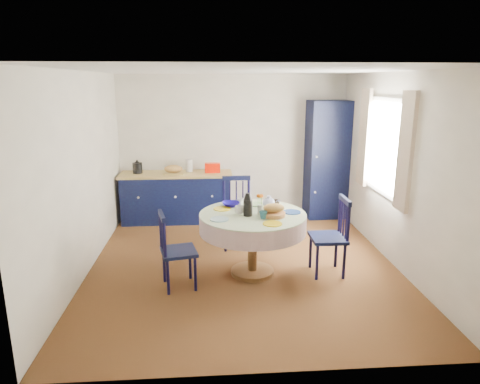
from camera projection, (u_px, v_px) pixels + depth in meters
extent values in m
plane|color=black|center=(243.00, 263.00, 5.76)|extent=(4.50, 4.50, 0.00)
plane|color=white|center=(243.00, 70.00, 5.13)|extent=(4.50, 4.50, 0.00)
cube|color=beige|center=(233.00, 146.00, 7.61)|extent=(4.00, 0.02, 2.50)
cube|color=beige|center=(83.00, 175.00, 5.30)|extent=(0.02, 4.50, 2.50)
cube|color=beige|center=(395.00, 170.00, 5.58)|extent=(0.02, 4.50, 2.50)
plane|color=white|center=(387.00, 148.00, 5.81)|extent=(0.00, 1.20, 1.20)
cube|color=beige|center=(405.00, 152.00, 5.12)|extent=(0.05, 0.34, 1.45)
cube|color=beige|center=(364.00, 137.00, 6.47)|extent=(0.05, 0.34, 1.45)
cube|color=black|center=(177.00, 198.00, 7.42)|extent=(1.85, 0.56, 0.81)
cube|color=#A08649|center=(176.00, 174.00, 7.31)|extent=(1.91, 0.60, 0.04)
cube|color=#B01000|center=(212.00, 168.00, 7.35)|extent=(0.26, 0.14, 0.16)
cube|color=#A08649|center=(173.00, 173.00, 7.25)|extent=(0.34, 0.24, 0.02)
ellipsoid|color=#AC8B43|center=(173.00, 169.00, 7.23)|extent=(0.31, 0.20, 0.13)
cylinder|color=silver|center=(189.00, 165.00, 7.40)|extent=(0.12, 0.12, 0.22)
cube|color=black|center=(328.00, 160.00, 7.55)|extent=(0.74, 0.55, 2.06)
cylinder|color=white|center=(316.00, 157.00, 7.25)|extent=(0.04, 0.02, 0.04)
cylinder|color=white|center=(314.00, 192.00, 7.40)|extent=(0.04, 0.02, 0.04)
cylinder|color=#553A18|center=(252.00, 271.00, 5.44)|extent=(0.54, 0.54, 0.05)
cylinder|color=#553A18|center=(252.00, 244.00, 5.35)|extent=(0.12, 0.12, 0.73)
cylinder|color=#553A18|center=(253.00, 216.00, 5.26)|extent=(1.26, 1.26, 0.03)
cylinder|color=silver|center=(253.00, 223.00, 5.28)|extent=(1.32, 1.32, 0.22)
cylinder|color=silver|center=(253.00, 214.00, 5.25)|extent=(1.32, 1.32, 0.01)
cylinder|color=#96C4D0|center=(219.00, 219.00, 5.01)|extent=(0.22, 0.22, 0.01)
cylinder|color=gold|center=(272.00, 224.00, 4.86)|extent=(0.22, 0.22, 0.01)
cylinder|color=navy|center=(292.00, 212.00, 5.29)|extent=(0.22, 0.22, 0.01)
cylinder|color=#8BB374|center=(256.00, 204.00, 5.63)|extent=(0.22, 0.22, 0.01)
cylinder|color=gold|center=(222.00, 209.00, 5.43)|extent=(0.22, 0.22, 0.01)
cylinder|color=#A97843|center=(274.00, 214.00, 5.14)|extent=(0.28, 0.28, 0.05)
ellipsoid|color=#AC8B43|center=(274.00, 208.00, 5.12)|extent=(0.26, 0.16, 0.11)
cube|color=silver|center=(242.00, 209.00, 5.38)|extent=(0.10, 0.07, 0.04)
cylinder|color=black|center=(195.00, 274.00, 4.94)|extent=(0.04, 0.04, 0.42)
cylinder|color=black|center=(190.00, 263.00, 5.25)|extent=(0.04, 0.04, 0.42)
cylinder|color=black|center=(168.00, 277.00, 4.85)|extent=(0.04, 0.04, 0.42)
cylinder|color=black|center=(164.00, 266.00, 5.16)|extent=(0.04, 0.04, 0.42)
cube|color=black|center=(179.00, 251.00, 5.00)|extent=(0.48, 0.49, 0.04)
cylinder|color=black|center=(164.00, 239.00, 4.73)|extent=(0.04, 0.04, 0.47)
cylinder|color=black|center=(161.00, 229.00, 5.04)|extent=(0.04, 0.04, 0.47)
cube|color=black|center=(162.00, 216.00, 4.83)|extent=(0.12, 0.37, 0.06)
cylinder|color=black|center=(164.00, 238.00, 4.81)|extent=(0.02, 0.02, 0.39)
cylinder|color=black|center=(163.00, 236.00, 4.89)|extent=(0.02, 0.02, 0.39)
cylinder|color=black|center=(162.00, 233.00, 4.97)|extent=(0.02, 0.02, 0.39)
cylinder|color=black|center=(225.00, 236.00, 6.10)|extent=(0.04, 0.04, 0.47)
cylinder|color=black|center=(251.00, 235.00, 6.13)|extent=(0.04, 0.04, 0.47)
cylinder|color=black|center=(224.00, 228.00, 6.44)|extent=(0.04, 0.04, 0.47)
cylinder|color=black|center=(249.00, 227.00, 6.47)|extent=(0.04, 0.04, 0.47)
cube|color=black|center=(237.00, 215.00, 6.22)|extent=(0.46, 0.44, 0.04)
cylinder|color=black|center=(224.00, 194.00, 6.33)|extent=(0.04, 0.04, 0.52)
cylinder|color=black|center=(249.00, 194.00, 6.36)|extent=(0.04, 0.04, 0.52)
cube|color=black|center=(236.00, 178.00, 6.28)|extent=(0.42, 0.05, 0.07)
cylinder|color=black|center=(230.00, 195.00, 6.34)|extent=(0.02, 0.02, 0.44)
cylinder|color=black|center=(236.00, 195.00, 6.35)|extent=(0.02, 0.02, 0.44)
cylinder|color=black|center=(243.00, 195.00, 6.36)|extent=(0.02, 0.02, 0.44)
cylinder|color=black|center=(310.00, 251.00, 5.57)|extent=(0.04, 0.04, 0.46)
cylinder|color=black|center=(317.00, 262.00, 5.22)|extent=(0.04, 0.04, 0.46)
cylinder|color=black|center=(336.00, 250.00, 5.59)|extent=(0.04, 0.04, 0.46)
cylinder|color=black|center=(344.00, 262.00, 5.24)|extent=(0.04, 0.04, 0.46)
cube|color=black|center=(328.00, 238.00, 5.34)|extent=(0.43, 0.45, 0.04)
cylinder|color=black|center=(340.00, 214.00, 5.46)|extent=(0.04, 0.04, 0.51)
cylinder|color=black|center=(348.00, 223.00, 5.12)|extent=(0.04, 0.04, 0.51)
cube|color=black|center=(345.00, 200.00, 5.23)|extent=(0.05, 0.40, 0.06)
cylinder|color=black|center=(342.00, 218.00, 5.39)|extent=(0.02, 0.02, 0.42)
cylinder|color=black|center=(344.00, 220.00, 5.30)|extent=(0.02, 0.02, 0.42)
cylinder|color=black|center=(346.00, 222.00, 5.20)|extent=(0.02, 0.02, 0.42)
imported|color=silver|center=(240.00, 210.00, 5.22)|extent=(0.13, 0.13, 0.10)
imported|color=#2E6979|center=(263.00, 215.00, 5.05)|extent=(0.10, 0.10, 0.09)
imported|color=black|center=(275.00, 203.00, 5.53)|extent=(0.11, 0.11, 0.09)
imported|color=silver|center=(241.00, 201.00, 5.63)|extent=(0.09, 0.09, 0.08)
imported|color=#0E067A|center=(231.00, 204.00, 5.55)|extent=(0.23, 0.23, 0.06)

